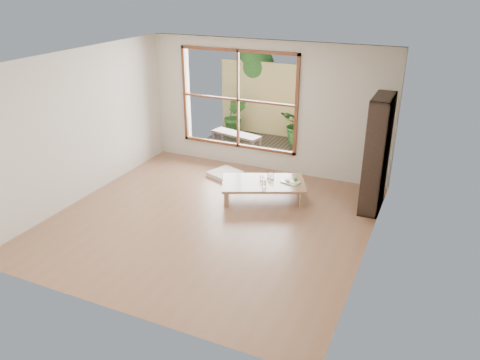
{
  "coord_description": "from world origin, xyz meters",
  "views": [
    {
      "loc": [
        3.22,
        -6.02,
        3.72
      ],
      "look_at": [
        0.28,
        0.54,
        0.55
      ],
      "focal_mm": 35.0,
      "sensor_mm": 36.0,
      "label": 1
    }
  ],
  "objects_px": {
    "low_table": "(263,184)",
    "food_tray": "(291,181)",
    "garden_bench": "(236,136)",
    "bookshelf": "(377,154)"
  },
  "relations": [
    {
      "from": "low_table",
      "to": "food_tray",
      "type": "bearing_deg",
      "value": -3.05
    },
    {
      "from": "bookshelf",
      "to": "garden_bench",
      "type": "height_order",
      "value": "bookshelf"
    },
    {
      "from": "bookshelf",
      "to": "food_tray",
      "type": "height_order",
      "value": "bookshelf"
    },
    {
      "from": "low_table",
      "to": "garden_bench",
      "type": "xyz_separation_m",
      "value": [
        -1.5,
        2.11,
        0.06
      ]
    },
    {
      "from": "garden_bench",
      "to": "low_table",
      "type": "bearing_deg",
      "value": -41.43
    },
    {
      "from": "bookshelf",
      "to": "garden_bench",
      "type": "xyz_separation_m",
      "value": [
        -3.34,
        1.66,
        -0.64
      ]
    },
    {
      "from": "bookshelf",
      "to": "food_tray",
      "type": "xyz_separation_m",
      "value": [
        -1.37,
        -0.27,
        -0.64
      ]
    },
    {
      "from": "low_table",
      "to": "food_tray",
      "type": "relative_size",
      "value": 4.83
    },
    {
      "from": "bookshelf",
      "to": "food_tray",
      "type": "relative_size",
      "value": 5.67
    },
    {
      "from": "food_tray",
      "to": "garden_bench",
      "type": "distance_m",
      "value": 2.75
    }
  ]
}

